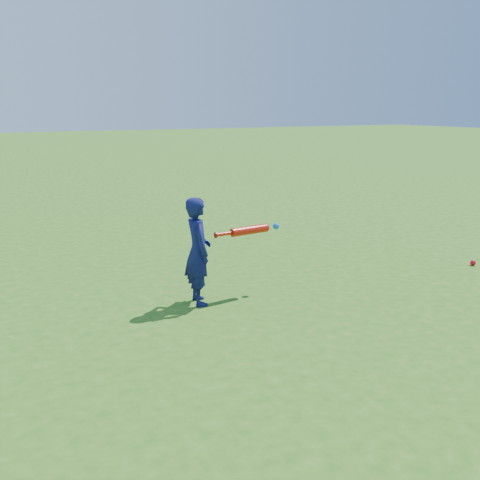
{
  "coord_description": "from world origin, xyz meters",
  "views": [
    {
      "loc": [
        -2.41,
        -4.52,
        1.95
      ],
      "look_at": [
        0.07,
        0.27,
        0.59
      ],
      "focal_mm": 40.0,
      "sensor_mm": 36.0,
      "label": 1
    }
  ],
  "objects": [
    {
      "name": "ground",
      "position": [
        0.0,
        0.0,
        0.0
      ],
      "size": [
        80.0,
        80.0,
        0.0
      ],
      "primitive_type": "plane",
      "color": "#2D6317",
      "rests_on": "ground"
    },
    {
      "name": "child",
      "position": [
        -0.43,
        0.22,
        0.54
      ],
      "size": [
        0.31,
        0.43,
        1.09
      ],
      "primitive_type": "imported",
      "rotation": [
        0.0,
        0.0,
        1.43
      ],
      "color": "#10134C",
      "rests_on": "ground"
    },
    {
      "name": "ground_ball_red",
      "position": [
        3.15,
        -0.15,
        0.03
      ],
      "size": [
        0.07,
        0.07,
        0.07
      ],
      "primitive_type": "sphere",
      "color": "red",
      "rests_on": "ground"
    },
    {
      "name": "bat_swing",
      "position": [
        0.19,
        0.23,
        0.7
      ],
      "size": [
        0.79,
        0.14,
        0.09
      ],
      "rotation": [
        0.0,
        0.0,
        0.1
      ],
      "color": "red",
      "rests_on": "ground"
    }
  ]
}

